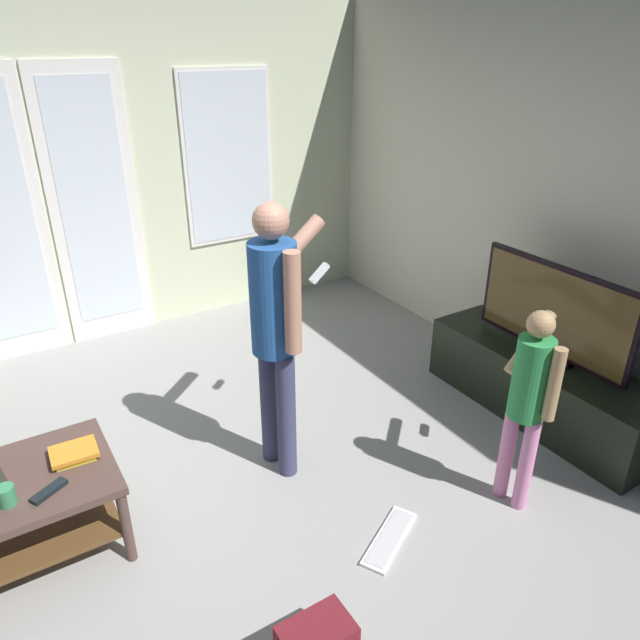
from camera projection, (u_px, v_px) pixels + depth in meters
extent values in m
cube|color=#9C9B97|center=(192.00, 526.00, 3.04)|extent=(5.48, 5.05, 0.02)
cube|color=beige|center=(54.00, 175.00, 4.34)|extent=(5.48, 0.06, 2.74)
cube|color=white|center=(96.00, 211.00, 4.56)|extent=(0.67, 0.02, 2.19)
cube|color=silver|center=(95.00, 205.00, 4.53)|extent=(0.51, 0.01, 1.89)
cube|color=white|center=(228.00, 158.00, 4.98)|extent=(0.81, 0.02, 1.45)
cube|color=silver|center=(229.00, 159.00, 4.97)|extent=(0.75, 0.01, 1.39)
cube|color=beige|center=(574.00, 197.00, 3.73)|extent=(0.06, 5.05, 2.74)
cube|color=brown|center=(7.00, 537.00, 2.76)|extent=(0.97, 0.56, 0.02)
cylinder|color=#4F3932|center=(126.00, 526.00, 2.75)|extent=(0.05, 0.05, 0.41)
cylinder|color=#4F3932|center=(98.00, 460.00, 3.19)|extent=(0.05, 0.05, 0.41)
cube|color=black|center=(540.00, 385.00, 3.85)|extent=(0.49, 1.58, 0.44)
cube|color=black|center=(546.00, 353.00, 3.75)|extent=(0.08, 0.38, 0.04)
cube|color=black|center=(555.00, 310.00, 3.61)|extent=(0.04, 1.10, 0.57)
cube|color=#4C3819|center=(552.00, 310.00, 3.60)|extent=(0.00, 1.05, 0.52)
cylinder|color=#3A3B5B|center=(286.00, 417.00, 3.25)|extent=(0.11, 0.11, 0.77)
cylinder|color=#3A3B5B|center=(270.00, 403.00, 3.37)|extent=(0.11, 0.11, 0.77)
cylinder|color=#245396|center=(274.00, 299.00, 3.01)|extent=(0.25, 0.25, 0.61)
sphere|color=tan|center=(271.00, 221.00, 2.82)|extent=(0.18, 0.18, 0.18)
cylinder|color=tan|center=(293.00, 303.00, 2.87)|extent=(0.09, 0.09, 0.54)
cylinder|color=tan|center=(288.00, 255.00, 3.18)|extent=(0.49, 0.14, 0.39)
cube|color=white|center=(319.00, 273.00, 3.37)|extent=(0.13, 0.05, 0.11)
cylinder|color=pink|center=(526.00, 465.00, 3.04)|extent=(0.08, 0.08, 0.56)
cylinder|color=pink|center=(506.00, 453.00, 3.13)|extent=(0.08, 0.08, 0.56)
cylinder|color=#2D8D45|center=(531.00, 378.00, 2.87)|extent=(0.18, 0.18, 0.44)
sphere|color=tan|center=(541.00, 324.00, 2.74)|extent=(0.13, 0.13, 0.13)
cylinder|color=tan|center=(554.00, 385.00, 2.77)|extent=(0.06, 0.06, 0.39)
cylinder|color=tan|center=(530.00, 343.00, 3.00)|extent=(0.35, 0.10, 0.29)
cube|color=white|center=(543.00, 354.00, 3.14)|extent=(0.13, 0.05, 0.11)
cube|color=white|center=(390.00, 539.00, 2.94)|extent=(0.45, 0.33, 0.02)
cube|color=silver|center=(390.00, 537.00, 2.94)|extent=(0.39, 0.28, 0.00)
cylinder|color=#388955|center=(6.00, 496.00, 2.52)|extent=(0.08, 0.08, 0.09)
cube|color=black|center=(49.00, 491.00, 2.60)|extent=(0.17, 0.13, 0.02)
cube|color=yellow|center=(74.00, 456.00, 2.82)|extent=(0.19, 0.16, 0.02)
cube|color=orange|center=(74.00, 452.00, 2.81)|extent=(0.22, 0.18, 0.02)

